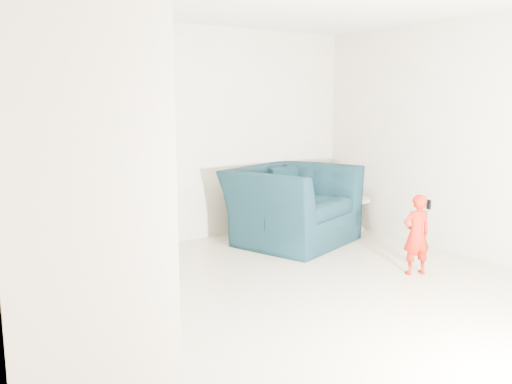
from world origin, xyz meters
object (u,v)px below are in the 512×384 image
Objects in this scene: armchair at (292,205)px; side_table at (353,209)px; staircase at (53,219)px; toddler at (416,235)px.

side_table is (1.07, 0.03, -0.17)m from armchair.
staircase is (-3.18, -1.42, 0.47)m from armchair.
armchair is 1.77m from toddler.
toddler is 3.54m from staircase.
staircase is at bearing -161.19° from side_table.
armchair is at bearing -63.85° from toddler.
armchair is 1.08m from side_table.
staircase is at bearing -176.07° from armchair.
toddler is at bearing -113.22° from side_table.
side_table is (0.76, 1.77, -0.11)m from toddler.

